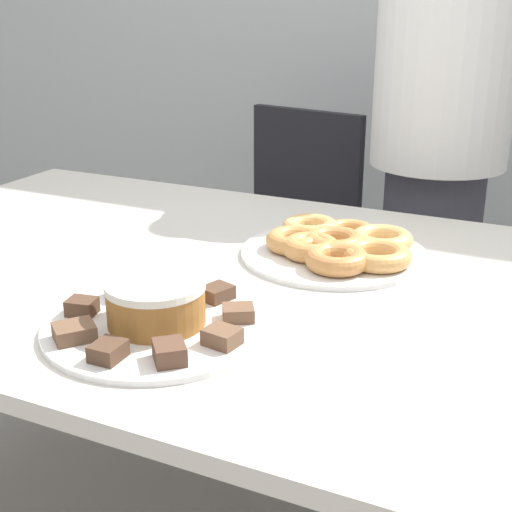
# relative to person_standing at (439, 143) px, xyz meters

# --- Properties ---
(table) EXTENTS (1.84, 1.02, 0.75)m
(table) POSITION_rel_person_standing_xyz_m (-0.14, -0.80, -0.19)
(table) COLOR silver
(table) RESTS_ON ground_plane
(person_standing) EXTENTS (0.36, 0.36, 1.64)m
(person_standing) POSITION_rel_person_standing_xyz_m (0.00, 0.00, 0.00)
(person_standing) COLOR #383842
(person_standing) RESTS_ON ground_plane
(office_chair_left) EXTENTS (0.51, 0.51, 0.89)m
(office_chair_left) POSITION_rel_person_standing_xyz_m (-0.48, 0.06, -0.44)
(office_chair_left) COLOR black
(office_chair_left) RESTS_ON ground_plane
(plate_cake) EXTENTS (0.36, 0.36, 0.01)m
(plate_cake) POSITION_rel_person_standing_xyz_m (-0.20, -1.06, -0.11)
(plate_cake) COLOR white
(plate_cake) RESTS_ON table
(plate_donuts) EXTENTS (0.37, 0.37, 0.01)m
(plate_donuts) POSITION_rel_person_standing_xyz_m (-0.07, -0.63, -0.11)
(plate_donuts) COLOR white
(plate_donuts) RESTS_ON table
(frosted_cake) EXTENTS (0.15, 0.15, 0.07)m
(frosted_cake) POSITION_rel_person_standing_xyz_m (-0.20, -1.06, -0.07)
(frosted_cake) COLOR #9E662D
(frosted_cake) RESTS_ON plate_cake
(lamington_0) EXTENTS (0.07, 0.07, 0.03)m
(lamington_0) POSITION_rel_person_standing_xyz_m (-0.12, -1.16, -0.09)
(lamington_0) COLOR brown
(lamington_0) RESTS_ON plate_cake
(lamington_1) EXTENTS (0.06, 0.05, 0.02)m
(lamington_1) POSITION_rel_person_standing_xyz_m (-0.08, -1.08, -0.09)
(lamington_1) COLOR brown
(lamington_1) RESTS_ON plate_cake
(lamington_2) EXTENTS (0.06, 0.06, 0.02)m
(lamington_2) POSITION_rel_person_standing_xyz_m (-0.10, -1.00, -0.09)
(lamington_2) COLOR brown
(lamington_2) RESTS_ON plate_cake
(lamington_3) EXTENTS (0.06, 0.06, 0.02)m
(lamington_3) POSITION_rel_person_standing_xyz_m (-0.16, -0.94, -0.09)
(lamington_3) COLOR #513828
(lamington_3) RESTS_ON plate_cake
(lamington_4) EXTENTS (0.07, 0.07, 0.03)m
(lamington_4) POSITION_rel_person_standing_xyz_m (-0.25, -0.94, -0.09)
(lamington_4) COLOR brown
(lamington_4) RESTS_ON plate_cake
(lamington_5) EXTENTS (0.06, 0.06, 0.03)m
(lamington_5) POSITION_rel_person_standing_xyz_m (-0.32, -1.00, -0.09)
(lamington_5) COLOR brown
(lamington_5) RESTS_ON plate_cake
(lamington_6) EXTENTS (0.05, 0.05, 0.03)m
(lamington_6) POSITION_rel_person_standing_xyz_m (-0.33, -1.08, -0.09)
(lamington_6) COLOR #513828
(lamington_6) RESTS_ON plate_cake
(lamington_7) EXTENTS (0.08, 0.08, 0.02)m
(lamington_7) POSITION_rel_person_standing_xyz_m (-0.28, -1.16, -0.09)
(lamington_7) COLOR brown
(lamington_7) RESTS_ON plate_cake
(lamington_8) EXTENTS (0.04, 0.05, 0.02)m
(lamington_8) POSITION_rel_person_standing_xyz_m (-0.20, -1.19, -0.09)
(lamington_8) COLOR #513828
(lamington_8) RESTS_ON plate_cake
(donut_0) EXTENTS (0.12, 0.12, 0.04)m
(donut_0) POSITION_rel_person_standing_xyz_m (-0.07, -0.63, -0.09)
(donut_0) COLOR #C68447
(donut_0) RESTS_ON plate_donuts
(donut_1) EXTENTS (0.13, 0.13, 0.03)m
(donut_1) POSITION_rel_person_standing_xyz_m (0.03, -0.67, -0.09)
(donut_1) COLOR tan
(donut_1) RESTS_ON plate_donuts
(donut_2) EXTENTS (0.12, 0.12, 0.03)m
(donut_2) POSITION_rel_person_standing_xyz_m (0.01, -0.57, -0.09)
(donut_2) COLOR #E5AD66
(donut_2) RESTS_ON plate_donuts
(donut_3) EXTENTS (0.10, 0.10, 0.03)m
(donut_3) POSITION_rel_person_standing_xyz_m (-0.06, -0.55, -0.09)
(donut_3) COLOR #D18E4C
(donut_3) RESTS_ON plate_donuts
(donut_4) EXTENTS (0.12, 0.12, 0.03)m
(donut_4) POSITION_rel_person_standing_xyz_m (-0.14, -0.56, -0.09)
(donut_4) COLOR #E5AD66
(donut_4) RESTS_ON plate_donuts
(donut_5) EXTENTS (0.12, 0.12, 0.04)m
(donut_5) POSITION_rel_person_standing_xyz_m (-0.14, -0.66, -0.09)
(donut_5) COLOR #D18E4C
(donut_5) RESTS_ON plate_donuts
(donut_6) EXTENTS (0.11, 0.11, 0.04)m
(donut_6) POSITION_rel_person_standing_xyz_m (-0.10, -0.68, -0.09)
(donut_6) COLOR #D18E4C
(donut_6) RESTS_ON plate_donuts
(donut_7) EXTENTS (0.12, 0.12, 0.04)m
(donut_7) POSITION_rel_person_standing_xyz_m (-0.03, -0.72, -0.09)
(donut_7) COLOR #C68447
(donut_7) RESTS_ON plate_donuts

